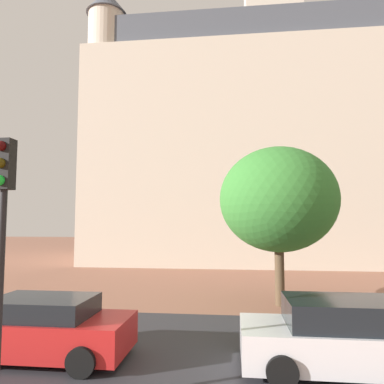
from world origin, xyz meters
name	(u,v)px	position (x,y,z in m)	size (l,w,h in m)	color
ground_plane	(189,315)	(0.00, 10.00, 0.00)	(120.00, 120.00, 0.00)	#93604C
street_asphalt_strip	(176,344)	(0.00, 7.09, 0.00)	(120.00, 6.20, 0.00)	#2D2D33
landmark_building	(254,144)	(3.41, 28.50, 10.00)	(26.31, 13.26, 31.61)	beige
car_white	(347,337)	(3.98, 5.73, 0.74)	(4.59, 2.09, 1.55)	silver
car_red	(42,328)	(-3.05, 5.73, 0.70)	(4.23, 2.03, 1.43)	red
traffic_light_pole	(2,220)	(-2.45, 3.18, 3.29)	(0.28, 0.34, 4.71)	black
tree_curb_far	(278,200)	(3.33, 11.83, 4.13)	(4.63, 4.63, 6.22)	brown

